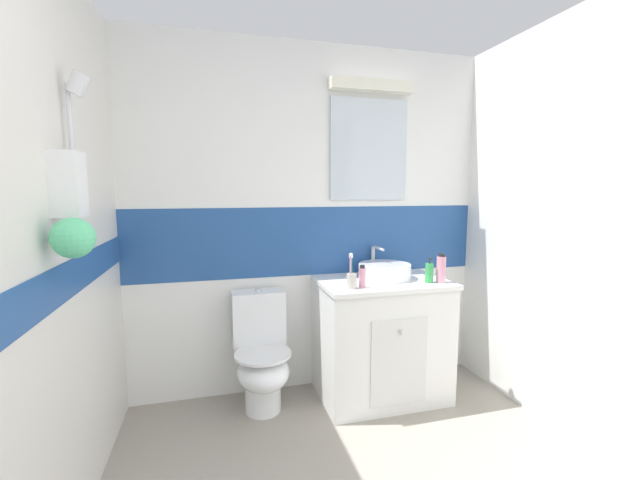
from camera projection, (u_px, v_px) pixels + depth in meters
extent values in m
cube|color=white|center=(311.00, 328.00, 3.04)|extent=(3.20, 0.10, 0.85)
cube|color=#234C8C|center=(311.00, 240.00, 2.95)|extent=(3.20, 0.10, 0.50)
cube|color=white|center=(311.00, 127.00, 2.85)|extent=(3.20, 0.10, 1.15)
cube|color=silver|center=(369.00, 150.00, 2.93)|extent=(0.60, 0.02, 0.73)
cube|color=white|center=(372.00, 86.00, 2.83)|extent=(0.63, 0.10, 0.08)
cube|color=silver|center=(23.00, 253.00, 1.39)|extent=(0.10, 3.48, 2.50)
cube|color=#234C8C|center=(44.00, 295.00, 1.42)|extent=(0.01, 3.48, 0.16)
cube|color=white|center=(69.00, 184.00, 1.57)|extent=(0.10, 0.14, 0.26)
cylinder|color=silver|center=(71.00, 135.00, 1.68)|extent=(0.02, 0.02, 0.42)
cylinder|color=silver|center=(78.00, 84.00, 1.66)|extent=(0.10, 0.07, 0.11)
sphere|color=#59CC8C|center=(73.00, 238.00, 1.47)|extent=(0.15, 0.15, 0.15)
cube|color=white|center=(616.00, 232.00, 2.09)|extent=(0.10, 3.48, 2.50)
cube|color=white|center=(381.00, 340.00, 2.83)|extent=(0.87, 0.58, 0.82)
cube|color=white|center=(382.00, 282.00, 2.77)|extent=(0.89, 0.60, 0.03)
cube|color=silver|center=(399.00, 362.00, 2.55)|extent=(0.39, 0.01, 0.57)
cylinder|color=silver|center=(401.00, 333.00, 2.51)|extent=(0.02, 0.02, 0.03)
cylinder|color=white|center=(385.00, 271.00, 2.81)|extent=(0.37, 0.37, 0.10)
cylinder|color=#AFB1BA|center=(385.00, 265.00, 2.81)|extent=(0.30, 0.30, 0.01)
cylinder|color=silver|center=(373.00, 259.00, 3.01)|extent=(0.03, 0.03, 0.20)
cylinder|color=silver|center=(379.00, 248.00, 2.90)|extent=(0.02, 0.17, 0.02)
cylinder|color=white|center=(263.00, 397.00, 2.66)|extent=(0.24, 0.24, 0.18)
ellipsoid|color=white|center=(263.00, 372.00, 2.60)|extent=(0.34, 0.42, 0.22)
cylinder|color=white|center=(263.00, 354.00, 2.58)|extent=(0.37, 0.37, 0.02)
cube|color=white|center=(259.00, 318.00, 2.76)|extent=(0.36, 0.17, 0.38)
cylinder|color=silver|center=(258.00, 290.00, 2.74)|extent=(0.04, 0.04, 0.02)
cylinder|color=#B2ADA3|center=(352.00, 281.00, 2.52)|extent=(0.06, 0.06, 0.10)
cylinder|color=#3FB259|center=(351.00, 270.00, 2.52)|extent=(0.02, 0.01, 0.18)
cube|color=white|center=(351.00, 256.00, 2.51)|extent=(0.01, 0.02, 0.03)
cylinder|color=#D872BF|center=(350.00, 270.00, 2.50)|extent=(0.02, 0.03, 0.18)
cube|color=white|center=(350.00, 256.00, 2.49)|extent=(0.01, 0.02, 0.03)
cylinder|color=green|center=(429.00, 273.00, 2.68)|extent=(0.05, 0.05, 0.13)
cylinder|color=#262626|center=(430.00, 261.00, 2.67)|extent=(0.01, 0.01, 0.04)
cylinder|color=#262626|center=(431.00, 259.00, 2.65)|extent=(0.01, 0.02, 0.01)
cylinder|color=pink|center=(441.00, 270.00, 2.67)|extent=(0.06, 0.06, 0.18)
cylinder|color=black|center=(442.00, 255.00, 2.66)|extent=(0.04, 0.04, 0.02)
cylinder|color=pink|center=(362.00, 278.00, 2.55)|extent=(0.05, 0.05, 0.12)
cylinder|color=black|center=(362.00, 267.00, 2.54)|extent=(0.03, 0.03, 0.02)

